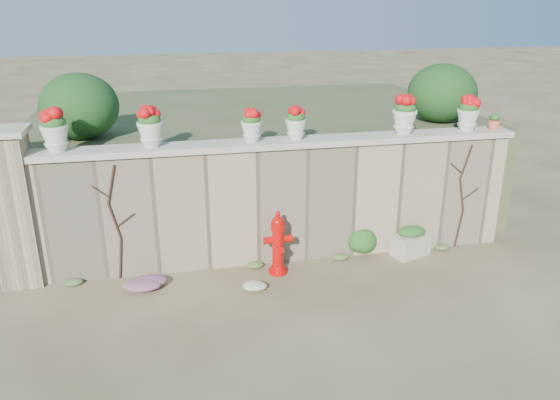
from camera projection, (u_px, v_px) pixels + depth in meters
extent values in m
plane|color=brown|center=(306.00, 311.00, 7.88)|extent=(80.00, 80.00, 0.00)
cube|color=tan|center=(281.00, 204.00, 9.19)|extent=(8.00, 0.40, 2.00)
cube|color=beige|center=(281.00, 143.00, 8.82)|extent=(8.10, 0.52, 0.10)
cube|color=tan|center=(15.00, 211.00, 8.32)|extent=(0.60, 0.60, 2.40)
cube|color=beige|center=(1.00, 131.00, 7.89)|extent=(0.72, 0.72, 0.08)
cube|color=#384C23|center=(251.00, 154.00, 12.12)|extent=(9.00, 6.00, 2.00)
ellipsoid|color=#143814|center=(79.00, 106.00, 9.14)|extent=(1.30, 1.30, 1.10)
ellipsoid|color=#143814|center=(442.00, 93.00, 10.40)|extent=(1.30, 1.30, 1.10)
cylinder|color=black|center=(121.00, 258.00, 8.70)|extent=(0.12, 0.04, 0.70)
cylinder|color=black|center=(115.00, 221.00, 8.47)|extent=(0.17, 0.04, 0.61)
cylinder|color=black|center=(111.00, 184.00, 8.26)|extent=(0.18, 0.04, 0.61)
cylinder|color=black|center=(126.00, 220.00, 8.50)|extent=(0.30, 0.02, 0.22)
cylinder|color=black|center=(100.00, 191.00, 8.27)|extent=(0.25, 0.02, 0.21)
cylinder|color=black|center=(459.00, 229.00, 9.83)|extent=(0.12, 0.04, 0.70)
cylinder|color=black|center=(462.00, 195.00, 9.60)|extent=(0.17, 0.04, 0.61)
cylinder|color=black|center=(466.00, 162.00, 9.39)|extent=(0.18, 0.04, 0.61)
cylinder|color=black|center=(470.00, 194.00, 9.63)|extent=(0.30, 0.02, 0.22)
cylinder|color=black|center=(456.00, 168.00, 9.40)|extent=(0.25, 0.02, 0.21)
cylinder|color=red|center=(278.00, 271.00, 8.99)|extent=(0.30, 0.30, 0.05)
cylinder|color=red|center=(278.00, 249.00, 8.85)|extent=(0.19, 0.19, 0.67)
cylinder|color=red|center=(278.00, 239.00, 8.79)|extent=(0.23, 0.23, 0.04)
cylinder|color=red|center=(278.00, 226.00, 8.71)|extent=(0.23, 0.23, 0.13)
ellipsoid|color=red|center=(278.00, 220.00, 8.67)|extent=(0.21, 0.21, 0.15)
cylinder|color=red|center=(278.00, 215.00, 8.64)|extent=(0.08, 0.08, 0.11)
cylinder|color=red|center=(269.00, 240.00, 8.75)|extent=(0.16, 0.11, 0.11)
cylinder|color=red|center=(287.00, 239.00, 8.82)|extent=(0.16, 0.11, 0.11)
cylinder|color=red|center=(280.00, 249.00, 8.72)|extent=(0.10, 0.11, 0.10)
cube|color=beige|center=(411.00, 245.00, 9.57)|extent=(0.74, 0.59, 0.38)
ellipsoid|color=#1E5119|center=(412.00, 232.00, 9.48)|extent=(0.57, 0.46, 0.19)
ellipsoid|color=#1E5119|center=(366.00, 240.00, 9.48)|extent=(0.63, 0.57, 0.60)
ellipsoid|color=#BF269D|center=(144.00, 283.00, 8.43)|extent=(0.86, 0.57, 0.23)
ellipsoid|color=white|center=(254.00, 286.00, 8.41)|extent=(0.47, 0.38, 0.17)
ellipsoid|color=#1E5119|center=(53.00, 122.00, 8.00)|extent=(0.35, 0.35, 0.21)
ellipsoid|color=red|center=(52.00, 116.00, 7.97)|extent=(0.31, 0.31, 0.22)
ellipsoid|color=#1E5119|center=(149.00, 119.00, 8.27)|extent=(0.34, 0.34, 0.20)
ellipsoid|color=red|center=(149.00, 114.00, 8.24)|extent=(0.30, 0.30, 0.21)
ellipsoid|color=#1E5119|center=(251.00, 119.00, 8.59)|extent=(0.29, 0.29, 0.17)
ellipsoid|color=red|center=(251.00, 115.00, 8.56)|extent=(0.25, 0.25, 0.18)
ellipsoid|color=#1E5119|center=(296.00, 117.00, 8.73)|extent=(0.29, 0.29, 0.18)
ellipsoid|color=red|center=(296.00, 112.00, 8.70)|extent=(0.26, 0.26, 0.18)
ellipsoid|color=#1E5119|center=(405.00, 108.00, 9.06)|extent=(0.36, 0.36, 0.21)
ellipsoid|color=red|center=(406.00, 102.00, 9.02)|extent=(0.31, 0.31, 0.22)
ellipsoid|color=#1E5119|center=(469.00, 107.00, 9.29)|extent=(0.33, 0.33, 0.20)
ellipsoid|color=red|center=(470.00, 102.00, 9.26)|extent=(0.29, 0.29, 0.20)
ellipsoid|color=#1E5119|center=(495.00, 118.00, 9.46)|extent=(0.18, 0.18, 0.13)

